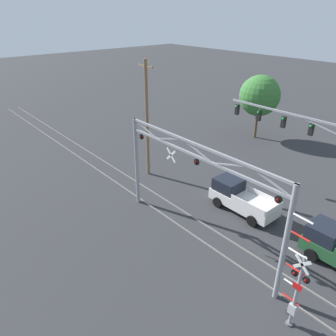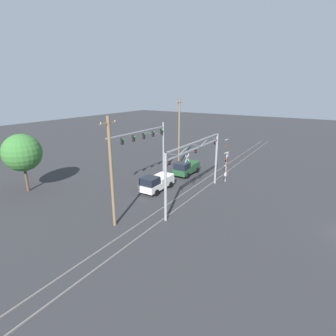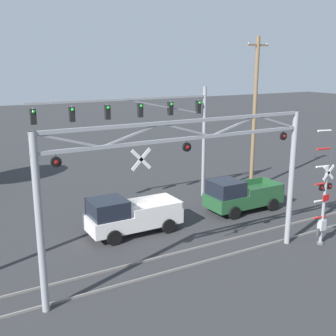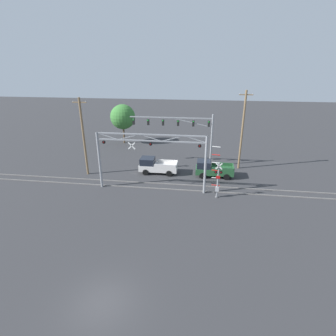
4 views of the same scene
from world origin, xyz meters
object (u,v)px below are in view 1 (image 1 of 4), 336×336
at_px(background_tree_beyond_span, 260,96).
at_px(crossing_signal_mast, 296,291).
at_px(traffic_signal_span, 327,146).
at_px(pickup_truck_lead, 240,197).
at_px(utility_pole_left, 147,119).
at_px(crossing_gantry, 196,179).

bearing_deg(background_tree_beyond_span, crossing_signal_mast, -50.10).
bearing_deg(crossing_signal_mast, background_tree_beyond_span, 129.90).
xyz_separation_m(traffic_signal_span, pickup_truck_lead, (-3.90, -3.64, -4.43)).
bearing_deg(utility_pole_left, traffic_signal_span, 22.21).
xyz_separation_m(crossing_signal_mast, traffic_signal_span, (-4.07, 9.81, 3.30)).
relative_size(crossing_signal_mast, utility_pole_left, 0.59).
relative_size(crossing_gantry, background_tree_beyond_span, 1.76).
bearing_deg(crossing_gantry, crossing_signal_mast, -7.10).
distance_m(pickup_truck_lead, background_tree_beyond_span, 16.50).
bearing_deg(background_tree_beyond_span, crossing_gantry, -64.57).
bearing_deg(utility_pole_left, crossing_signal_mast, -14.71).
xyz_separation_m(crossing_gantry, pickup_truck_lead, (-0.40, 5.22, -3.49)).
distance_m(crossing_signal_mast, utility_pole_left, 17.94).
bearing_deg(pickup_truck_lead, traffic_signal_span, 43.09).
relative_size(traffic_signal_span, background_tree_beyond_span, 1.64).
distance_m(crossing_gantry, pickup_truck_lead, 6.29).
bearing_deg(utility_pole_left, crossing_gantry, -20.41).
xyz_separation_m(utility_pole_left, background_tree_beyond_span, (0.60, 15.24, -0.31)).
bearing_deg(crossing_gantry, traffic_signal_span, 68.50).
height_order(crossing_gantry, utility_pole_left, utility_pole_left).
height_order(traffic_signal_span, pickup_truck_lead, traffic_signal_span).
relative_size(traffic_signal_span, utility_pole_left, 1.16).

